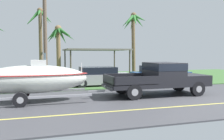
# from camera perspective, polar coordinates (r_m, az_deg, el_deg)

# --- Properties ---
(ground) EXTENTS (36.00, 22.00, 0.11)m
(ground) POSITION_cam_1_polar(r_m,az_deg,el_deg) (20.59, 3.39, -2.59)
(ground) COLOR #424247
(pickup_truck_towing) EXTENTS (5.96, 2.15, 1.83)m
(pickup_truck_towing) POSITION_cam_1_polar(r_m,az_deg,el_deg) (13.70, 12.17, -1.59)
(pickup_truck_towing) COLOR black
(pickup_truck_towing) RESTS_ON ground
(boat_on_trailer) EXTENTS (6.44, 2.22, 2.35)m
(boat_on_trailer) POSITION_cam_1_polar(r_m,az_deg,el_deg) (11.96, -18.49, -2.05)
(boat_on_trailer) COLOR gray
(boat_on_trailer) RESTS_ON ground
(parked_sedan_near) EXTENTS (4.48, 1.86, 1.38)m
(parked_sedan_near) POSITION_cam_1_polar(r_m,az_deg,el_deg) (17.16, -2.88, -1.60)
(parked_sedan_near) COLOR #99999E
(parked_sedan_near) RESTS_ON ground
(parked_sedan_far) EXTENTS (4.64, 1.83, 1.38)m
(parked_sedan_far) POSITION_cam_1_polar(r_m,az_deg,el_deg) (19.43, 11.49, -1.03)
(parked_sedan_far) COLOR #234C89
(parked_sedan_far) RESTS_ON ground
(carport_awning) EXTENTS (6.23, 5.44, 2.82)m
(carport_awning) POSITION_cam_1_polar(r_m,az_deg,el_deg) (24.72, -4.03, 4.75)
(carport_awning) COLOR #4C4238
(carport_awning) RESTS_ON ground
(palm_tree_near_left) EXTENTS (2.72, 2.97, 6.80)m
(palm_tree_near_left) POSITION_cam_1_polar(r_m,az_deg,el_deg) (24.52, -16.93, 10.37)
(palm_tree_near_left) COLOR brown
(palm_tree_near_left) RESTS_ON ground
(palm_tree_near_right) EXTENTS (2.84, 3.24, 4.98)m
(palm_tree_near_right) POSITION_cam_1_polar(r_m,az_deg,el_deg) (22.80, -12.69, 7.37)
(palm_tree_near_right) COLOR brown
(palm_tree_near_right) RESTS_ON ground
(palm_tree_mid) EXTENTS (2.82, 2.89, 6.72)m
(palm_tree_mid) POSITION_cam_1_polar(r_m,az_deg,el_deg) (25.66, 5.17, 10.13)
(palm_tree_mid) COLOR brown
(palm_tree_mid) RESTS_ON ground
(utility_pole) EXTENTS (0.24, 1.80, 8.01)m
(utility_pole) POSITION_cam_1_polar(r_m,az_deg,el_deg) (15.86, -15.82, 10.41)
(utility_pole) COLOR brown
(utility_pole) RESTS_ON ground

